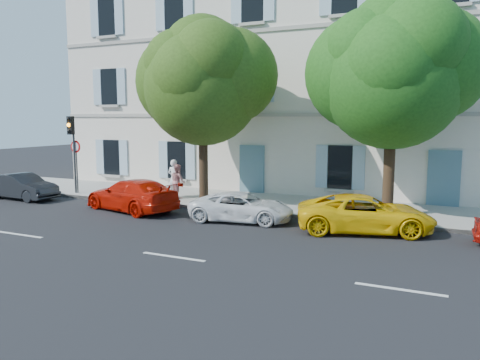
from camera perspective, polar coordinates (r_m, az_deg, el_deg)
The scene contains 14 objects.
ground at distance 16.68m, azimuth -0.62°, elevation -5.73°, with size 90.00×90.00×0.00m, color black.
sidewalk at distance 20.69m, azimuth 4.65°, elevation -2.94°, with size 36.00×4.50×0.15m, color #A09E96.
kerb at distance 18.70m, azimuth 2.37°, elevation -4.03°, with size 36.00×0.16×0.16m, color #9E998E.
building at distance 25.92m, azimuth 9.26°, elevation 12.24°, with size 28.00×7.00×12.00m, color silver.
car_dark_sedan at distance 24.47m, azimuth -24.99°, elevation -0.73°, with size 1.30×3.71×1.22m, color black.
car_red_coupe at distance 19.95m, azimuth -13.06°, elevation -1.78°, with size 1.86×4.58×1.33m, color red.
car_white_coupe at distance 17.50m, azimuth 0.18°, elevation -3.30°, with size 1.78×3.87×1.08m, color white.
car_yellow_supercar at distance 16.38m, azimuth 15.02°, elevation -3.98°, with size 2.09×4.54×1.26m, color yellow.
tree_left at distance 20.35m, azimuth -4.58°, elevation 11.20°, with size 5.00×5.00×7.75m.
tree_right at distance 18.34m, azimuth 18.12°, elevation 11.57°, with size 5.15×5.15×7.93m.
traffic_light at distance 24.34m, azimuth -19.81°, elevation 4.86°, with size 0.31×0.43×3.78m.
road_sign at distance 24.51m, azimuth -19.35°, elevation 2.87°, with size 0.60×0.09×2.59m.
pedestrian_a at distance 22.12m, azimuth -8.03°, elevation 0.21°, with size 0.65×0.42×1.77m, color white.
pedestrian_b at distance 21.81m, azimuth -7.57°, elevation -0.14°, with size 0.77×0.60×1.58m, color #B87675.
Camera 1 is at (6.94, -14.68, 3.82)m, focal length 35.00 mm.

